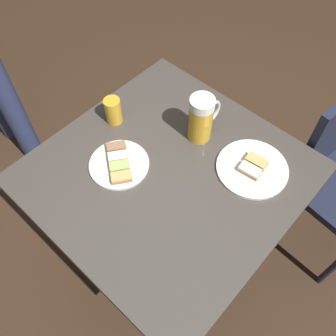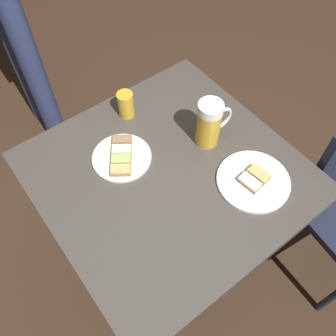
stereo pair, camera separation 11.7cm
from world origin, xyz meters
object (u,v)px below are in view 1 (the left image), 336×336
(plate_far, at_px, (252,168))
(beer_glass_small, at_px, (113,111))
(plate_near, at_px, (119,164))
(beer_mug, at_px, (202,118))

(plate_far, relative_size, beer_glass_small, 2.39)
(plate_near, distance_m, beer_mug, 0.31)
(plate_near, bearing_deg, plate_far, 40.35)
(beer_mug, height_order, beer_glass_small, beer_mug)
(beer_glass_small, bearing_deg, beer_mug, 29.71)
(plate_near, distance_m, plate_far, 0.44)
(plate_far, relative_size, beer_mug, 1.35)
(plate_near, relative_size, beer_mug, 1.14)
(plate_far, bearing_deg, beer_glass_small, -162.21)
(plate_far, xyz_separation_m, beer_mug, (-0.22, -0.00, 0.08))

